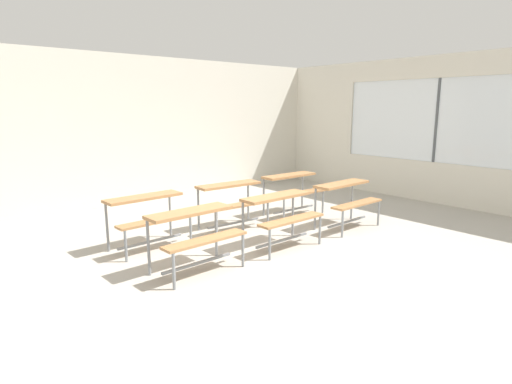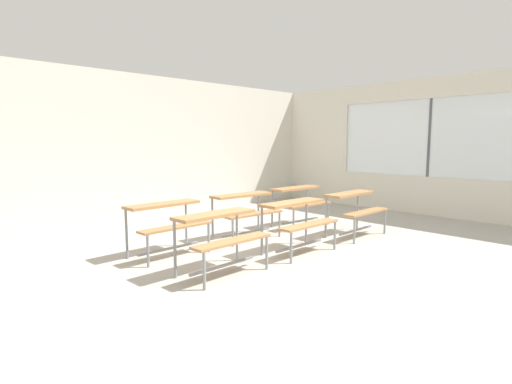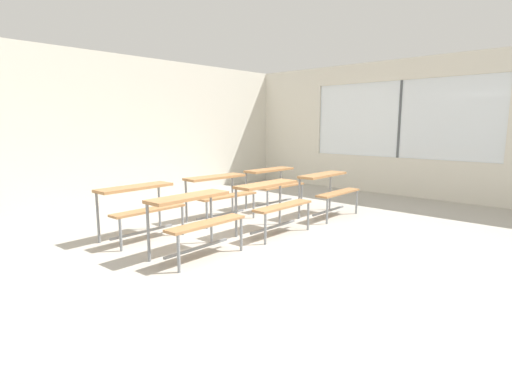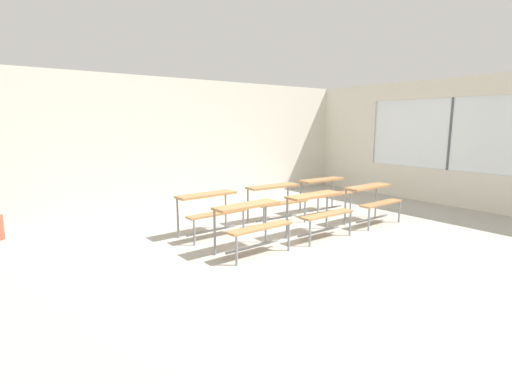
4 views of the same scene
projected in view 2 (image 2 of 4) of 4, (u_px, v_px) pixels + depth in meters
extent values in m
cube|color=#ADA89E|center=(295.00, 269.00, 5.17)|extent=(10.00, 9.00, 0.05)
cube|color=silver|center=(131.00, 147.00, 8.23)|extent=(10.00, 0.12, 3.00)
cube|color=silver|center=(450.00, 198.00, 8.52)|extent=(0.12, 9.00, 0.85)
cube|color=silver|center=(457.00, 85.00, 8.23)|extent=(0.12, 9.00, 0.45)
cube|color=silver|center=(318.00, 139.00, 10.92)|extent=(0.12, 1.90, 1.70)
cube|color=white|center=(430.00, 138.00, 8.72)|extent=(0.02, 4.20, 1.70)
cube|color=#4C5156|center=(430.00, 138.00, 8.72)|extent=(0.06, 0.05, 1.70)
cube|color=#A87547|center=(215.00, 214.00, 4.91)|extent=(1.11, 0.36, 0.04)
cube|color=#A87547|center=(232.00, 241.00, 4.72)|extent=(1.11, 0.26, 0.03)
cylinder|color=gray|center=(175.00, 249.00, 4.69)|extent=(0.04, 0.04, 0.72)
cylinder|color=gray|center=(237.00, 235.00, 5.40)|extent=(0.04, 0.04, 0.72)
cylinder|color=gray|center=(204.00, 270.00, 4.33)|extent=(0.04, 0.04, 0.44)
cylinder|color=gray|center=(267.00, 252.00, 5.04)|extent=(0.04, 0.04, 0.44)
cube|color=gray|center=(223.00, 266.00, 4.89)|extent=(1.00, 0.07, 0.03)
cube|color=#A87547|center=(293.00, 203.00, 5.86)|extent=(1.10, 0.34, 0.04)
cube|color=#A87547|center=(310.00, 225.00, 5.67)|extent=(1.10, 0.24, 0.03)
cylinder|color=gray|center=(262.00, 230.00, 5.66)|extent=(0.04, 0.04, 0.72)
cylinder|color=gray|center=(306.00, 221.00, 6.35)|extent=(0.04, 0.04, 0.72)
cylinder|color=gray|center=(291.00, 247.00, 5.29)|extent=(0.04, 0.04, 0.44)
cylinder|color=gray|center=(335.00, 235.00, 5.98)|extent=(0.04, 0.04, 0.44)
cube|color=gray|center=(299.00, 246.00, 5.84)|extent=(1.00, 0.05, 0.03)
cube|color=#A87547|center=(350.00, 194.00, 6.90)|extent=(1.11, 0.35, 0.04)
cube|color=#A87547|center=(366.00, 212.00, 6.70)|extent=(1.11, 0.25, 0.03)
cylinder|color=gray|center=(326.00, 217.00, 6.69)|extent=(0.04, 0.04, 0.72)
cylinder|color=gray|center=(358.00, 210.00, 7.39)|extent=(0.04, 0.04, 0.72)
cylinder|color=gray|center=(354.00, 230.00, 6.32)|extent=(0.04, 0.04, 0.44)
cylinder|color=gray|center=(385.00, 221.00, 7.02)|extent=(0.04, 0.04, 0.44)
cube|color=gray|center=(356.00, 230.00, 6.87)|extent=(1.00, 0.06, 0.03)
cube|color=#A87547|center=(163.00, 204.00, 5.70)|extent=(1.11, 0.37, 0.04)
cube|color=#A87547|center=(176.00, 227.00, 5.51)|extent=(1.11, 0.27, 0.03)
cylinder|color=gray|center=(126.00, 233.00, 5.49)|extent=(0.04, 0.04, 0.72)
cylinder|color=gray|center=(186.00, 223.00, 6.20)|extent=(0.04, 0.04, 0.72)
cylinder|color=gray|center=(148.00, 251.00, 5.12)|extent=(0.04, 0.04, 0.44)
cylinder|color=gray|center=(209.00, 237.00, 5.83)|extent=(0.04, 0.04, 0.44)
cube|color=gray|center=(169.00, 248.00, 5.68)|extent=(1.00, 0.07, 0.03)
cube|color=#A87547|center=(241.00, 195.00, 6.73)|extent=(1.11, 0.37, 0.04)
cube|color=#A87547|center=(254.00, 214.00, 6.52)|extent=(1.11, 0.27, 0.03)
cylinder|color=gray|center=(212.00, 218.00, 6.56)|extent=(0.04, 0.04, 0.72)
cylinder|color=gray|center=(258.00, 212.00, 7.20)|extent=(0.04, 0.04, 0.72)
cylinder|color=gray|center=(233.00, 232.00, 6.16)|extent=(0.04, 0.04, 0.44)
cylinder|color=gray|center=(279.00, 224.00, 6.80)|extent=(0.04, 0.04, 0.44)
cube|color=gray|center=(247.00, 232.00, 6.70)|extent=(1.00, 0.08, 0.03)
cube|color=#A87547|center=(296.00, 188.00, 7.72)|extent=(1.11, 0.35, 0.04)
cube|color=#A87547|center=(308.00, 204.00, 7.52)|extent=(1.10, 0.25, 0.03)
cylinder|color=gray|center=(272.00, 209.00, 7.54)|extent=(0.04, 0.04, 0.72)
cylinder|color=gray|center=(307.00, 203.00, 8.20)|extent=(0.04, 0.04, 0.72)
cylinder|color=gray|center=(293.00, 220.00, 7.15)|extent=(0.04, 0.04, 0.44)
cylinder|color=gray|center=(328.00, 213.00, 7.81)|extent=(0.04, 0.04, 0.44)
cube|color=gray|center=(301.00, 221.00, 7.69)|extent=(1.00, 0.06, 0.03)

